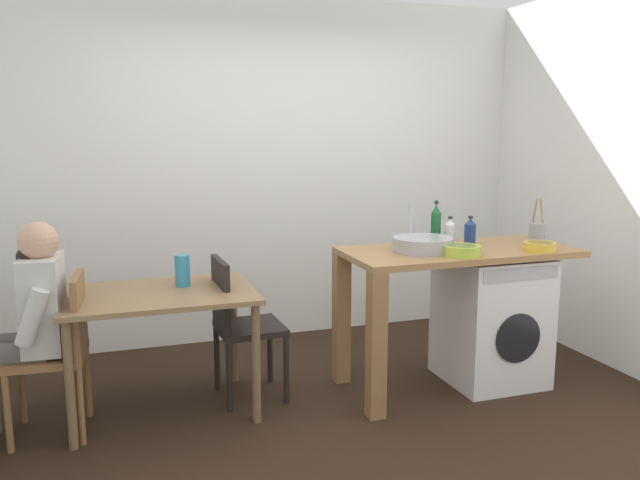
# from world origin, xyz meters

# --- Properties ---
(ground_plane) EXTENTS (5.46, 5.46, 0.00)m
(ground_plane) POSITION_xyz_m (0.00, 0.00, 0.00)
(ground_plane) COLOR black
(wall_back) EXTENTS (4.60, 0.10, 2.70)m
(wall_back) POSITION_xyz_m (0.00, 1.75, 1.35)
(wall_back) COLOR white
(wall_back) RESTS_ON ground_plane
(dining_table) EXTENTS (1.10, 0.76, 0.74)m
(dining_table) POSITION_xyz_m (-1.00, 0.50, 0.64)
(dining_table) COLOR olive
(dining_table) RESTS_ON ground_plane
(chair_person_seat) EXTENTS (0.43, 0.43, 0.90)m
(chair_person_seat) POSITION_xyz_m (-1.55, 0.39, 0.51)
(chair_person_seat) COLOR olive
(chair_person_seat) RESTS_ON ground_plane
(chair_opposite) EXTENTS (0.41, 0.41, 0.90)m
(chair_opposite) POSITION_xyz_m (-0.53, 0.55, 0.51)
(chair_opposite) COLOR black
(chair_opposite) RESTS_ON ground_plane
(seated_person) EXTENTS (0.51, 0.52, 1.20)m
(seated_person) POSITION_xyz_m (-1.71, 0.41, 0.67)
(seated_person) COLOR #595651
(seated_person) RESTS_ON ground_plane
(kitchen_counter) EXTENTS (1.50, 0.68, 0.92)m
(kitchen_counter) POSITION_xyz_m (0.67, 0.30, 0.76)
(kitchen_counter) COLOR #9E7042
(kitchen_counter) RESTS_ON ground_plane
(washing_machine) EXTENTS (0.60, 0.61, 0.86)m
(washing_machine) POSITION_xyz_m (1.14, 0.30, 0.43)
(washing_machine) COLOR white
(washing_machine) RESTS_ON ground_plane
(sink_basin) EXTENTS (0.38, 0.38, 0.09)m
(sink_basin) POSITION_xyz_m (0.61, 0.30, 0.97)
(sink_basin) COLOR #9EA0A5
(sink_basin) RESTS_ON kitchen_counter
(tap) EXTENTS (0.02, 0.02, 0.28)m
(tap) POSITION_xyz_m (0.61, 0.48, 1.06)
(tap) COLOR #B2B2B7
(tap) RESTS_ON kitchen_counter
(bottle_tall_green) EXTENTS (0.07, 0.07, 0.29)m
(bottle_tall_green) POSITION_xyz_m (0.82, 0.52, 1.05)
(bottle_tall_green) COLOR #19592D
(bottle_tall_green) RESTS_ON kitchen_counter
(bottle_squat_brown) EXTENTS (0.07, 0.07, 0.19)m
(bottle_squat_brown) POSITION_xyz_m (0.90, 0.46, 1.01)
(bottle_squat_brown) COLOR silver
(bottle_squat_brown) RESTS_ON kitchen_counter
(bottle_clear_small) EXTENTS (0.08, 0.08, 0.19)m
(bottle_clear_small) POSITION_xyz_m (1.01, 0.40, 1.01)
(bottle_clear_small) COLOR navy
(bottle_clear_small) RESTS_ON kitchen_counter
(mixing_bowl) EXTENTS (0.23, 0.23, 0.06)m
(mixing_bowl) POSITION_xyz_m (0.77, 0.10, 0.96)
(mixing_bowl) COLOR #A8C63D
(mixing_bowl) RESTS_ON kitchen_counter
(utensil_crock) EXTENTS (0.11, 0.11, 0.30)m
(utensil_crock) POSITION_xyz_m (1.51, 0.35, 0.99)
(utensil_crock) COLOR gray
(utensil_crock) RESTS_ON kitchen_counter
(colander) EXTENTS (0.20, 0.20, 0.06)m
(colander) POSITION_xyz_m (1.33, 0.08, 0.95)
(colander) COLOR gold
(colander) RESTS_ON kitchen_counter
(vase) EXTENTS (0.09, 0.09, 0.19)m
(vase) POSITION_xyz_m (-0.85, 0.60, 0.84)
(vase) COLOR teal
(vase) RESTS_ON dining_table
(scissors) EXTENTS (0.15, 0.06, 0.01)m
(scissors) POSITION_xyz_m (0.83, 0.20, 0.92)
(scissors) COLOR #B2B2B7
(scissors) RESTS_ON kitchen_counter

